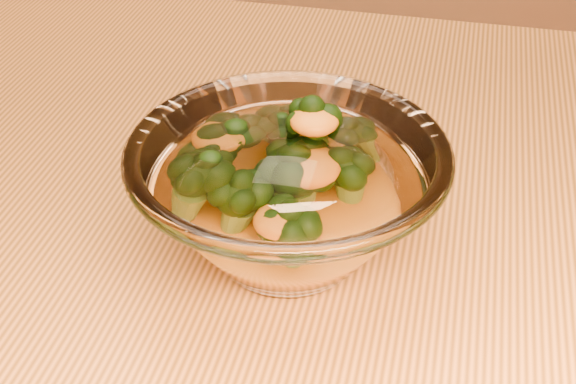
{
  "coord_description": "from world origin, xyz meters",
  "views": [
    {
      "loc": [
        -0.02,
        -0.4,
        1.1
      ],
      "look_at": [
        -0.11,
        -0.0,
        0.8
      ],
      "focal_mm": 50.0,
      "sensor_mm": 36.0,
      "label": 1
    }
  ],
  "objects": [
    {
      "name": "cheese_sauce",
      "position": [
        -0.11,
        -0.0,
        0.78
      ],
      "size": [
        0.1,
        0.1,
        0.03
      ],
      "primitive_type": "ellipsoid",
      "color": "orange",
      "rests_on": "glass_bowl"
    },
    {
      "name": "glass_bowl",
      "position": [
        -0.11,
        -0.0,
        0.8
      ],
      "size": [
        0.2,
        0.2,
        0.09
      ],
      "color": "white",
      "rests_on": "table"
    },
    {
      "name": "table",
      "position": [
        0.0,
        0.0,
        0.65
      ],
      "size": [
        1.2,
        0.8,
        0.75
      ],
      "color": "#DE9042",
      "rests_on": "ground"
    },
    {
      "name": "broccoli_heap",
      "position": [
        -0.13,
        0.01,
        0.81
      ],
      "size": [
        0.12,
        0.12,
        0.08
      ],
      "color": "black",
      "rests_on": "cheese_sauce"
    }
  ]
}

